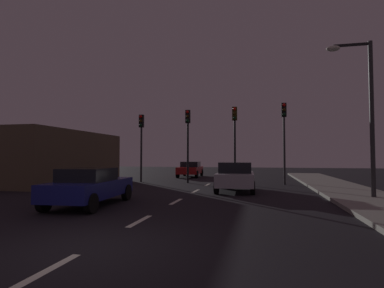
{
  "coord_description": "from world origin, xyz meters",
  "views": [
    {
      "loc": [
        3.26,
        -5.5,
        1.78
      ],
      "look_at": [
        -0.97,
        13.75,
        2.6
      ],
      "focal_mm": 28.84,
      "sensor_mm": 36.0,
      "label": 1
    }
  ],
  "objects": [
    {
      "name": "ground_plane",
      "position": [
        0.0,
        7.0,
        0.0
      ],
      "size": [
        80.0,
        80.0,
        0.0
      ],
      "primitive_type": "plane",
      "color": "black"
    },
    {
      "name": "traffic_signal_far_left",
      "position": [
        -4.94,
        15.05,
        3.35
      ],
      "size": [
        0.32,
        0.38,
        4.77
      ],
      "color": "#2D2D30",
      "rests_on": "ground_plane"
    },
    {
      "name": "storefront_left",
      "position": [
        -10.31,
        13.05,
        1.74
      ],
      "size": [
        4.61,
        9.87,
        3.47
      ],
      "primitive_type": "cube",
      "color": "brown",
      "rests_on": "ground_plane"
    },
    {
      "name": "lane_stripe_third",
      "position": [
        0.0,
        6.4,
        0.0
      ],
      "size": [
        0.16,
        1.6,
        0.01
      ],
      "primitive_type": "cube",
      "color": "silver",
      "rests_on": "ground_plane"
    },
    {
      "name": "traffic_signal_far_right",
      "position": [
        4.81,
        15.05,
        3.66
      ],
      "size": [
        0.32,
        0.38,
        5.25
      ],
      "color": "#2D2D30",
      "rests_on": "ground_plane"
    },
    {
      "name": "traffic_signal_center_left",
      "position": [
        -1.55,
        15.05,
        3.5
      ],
      "size": [
        0.32,
        0.38,
        5.0
      ],
      "color": "black",
      "rests_on": "ground_plane"
    },
    {
      "name": "lane_stripe_second",
      "position": [
        0.0,
        2.6,
        0.0
      ],
      "size": [
        0.16,
        1.6,
        0.01
      ],
      "primitive_type": "cube",
      "color": "silver",
      "rests_on": "ground_plane"
    },
    {
      "name": "sidewalk_curb_right",
      "position": [
        7.5,
        7.0,
        0.07
      ],
      "size": [
        3.0,
        40.0,
        0.15
      ],
      "primitive_type": "cube",
      "color": "gray",
      "rests_on": "ground_plane"
    },
    {
      "name": "car_stopped_ahead",
      "position": [
        2.03,
        10.6,
        0.76
      ],
      "size": [
        2.05,
        3.97,
        1.5
      ],
      "color": "silver",
      "rests_on": "ground_plane"
    },
    {
      "name": "car_adjacent_lane",
      "position": [
        -2.82,
        4.75,
        0.71
      ],
      "size": [
        2.07,
        4.26,
        1.37
      ],
      "color": "navy",
      "rests_on": "ground_plane"
    },
    {
      "name": "car_oncoming_far",
      "position": [
        -2.74,
        21.14,
        0.7
      ],
      "size": [
        1.97,
        4.09,
        1.35
      ],
      "color": "#B21919",
      "rests_on": "ground_plane"
    },
    {
      "name": "street_lamp_right",
      "position": [
        7.51,
        8.44,
        4.01
      ],
      "size": [
        1.81,
        0.36,
        6.6
      ],
      "color": "#2D2D30",
      "rests_on": "ground_plane"
    },
    {
      "name": "traffic_signal_center_right",
      "position": [
        1.66,
        15.05,
        3.57
      ],
      "size": [
        0.32,
        0.38,
        5.11
      ],
      "color": "black",
      "rests_on": "ground_plane"
    },
    {
      "name": "lane_stripe_nearest",
      "position": [
        0.0,
        -1.2,
        0.0
      ],
      "size": [
        0.16,
        1.6,
        0.01
      ],
      "primitive_type": "cube",
      "color": "silver",
      "rests_on": "ground_plane"
    },
    {
      "name": "lane_stripe_fourth",
      "position": [
        0.0,
        10.2,
        0.0
      ],
      "size": [
        0.16,
        1.6,
        0.01
      ],
      "primitive_type": "cube",
      "color": "silver",
      "rests_on": "ground_plane"
    },
    {
      "name": "lane_stripe_fifth",
      "position": [
        0.0,
        14.0,
        0.0
      ],
      "size": [
        0.16,
        1.6,
        0.01
      ],
      "primitive_type": "cube",
      "color": "silver",
      "rests_on": "ground_plane"
    }
  ]
}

